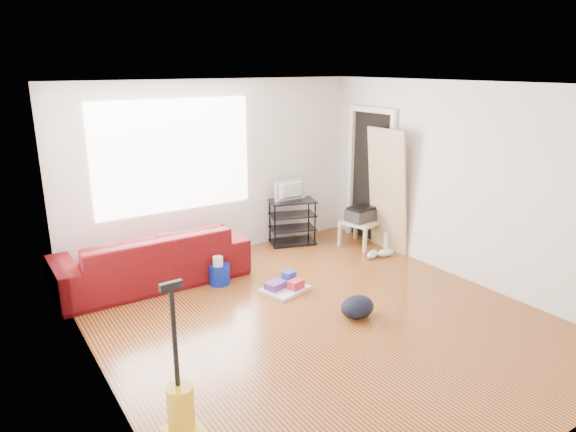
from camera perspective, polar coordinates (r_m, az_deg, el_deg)
room at (r=5.45m, az=3.26°, el=1.24°), size 4.51×5.01×2.51m
sofa at (r=6.86m, az=-14.68°, el=-7.13°), size 2.37×0.93×0.69m
tv_stand at (r=7.91m, az=0.47°, el=-0.63°), size 0.78×0.59×0.69m
tv at (r=7.78m, az=0.48°, el=2.86°), size 0.54×0.07×0.31m
side_table at (r=7.90m, az=8.05°, el=-0.95°), size 0.61×0.61×0.40m
printer at (r=7.85m, az=8.10°, el=0.22°), size 0.44×0.36×0.21m
bucket at (r=6.66m, az=-7.57°, el=-7.45°), size 0.34×0.34×0.26m
toilet_paper at (r=6.54m, az=-7.75°, el=-6.08°), size 0.13×0.13×0.12m
cleaning_tray at (r=6.39m, az=-0.30°, el=-7.77°), size 0.62×0.55×0.19m
backpack at (r=5.85m, az=7.67°, el=-10.98°), size 0.49×0.43×0.23m
sneakers at (r=7.56m, az=10.07°, el=-4.14°), size 0.49×0.25×0.11m
vacuum at (r=4.01m, az=-11.59°, el=-21.49°), size 0.28×0.32×1.30m
door_panel at (r=7.88m, az=10.61°, el=-3.71°), size 0.23×0.73×1.82m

